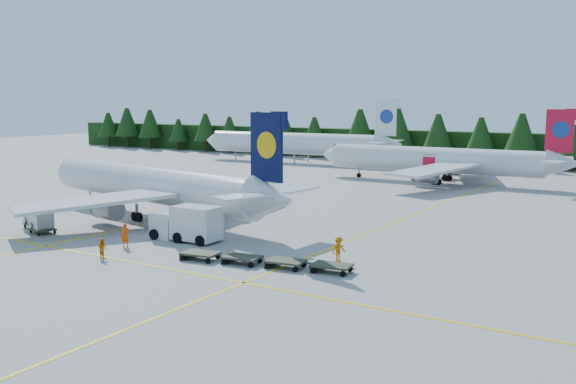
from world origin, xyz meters
The scene contains 15 objects.
ground centered at (0.00, 0.00, 0.00)m, with size 320.00×320.00×0.00m, color #A0A09A.
taxi_stripe_a centered at (-14.00, 20.00, 0.01)m, with size 0.25×120.00×0.01m, color yellow.
taxi_stripe_b centered at (6.00, 20.00, 0.01)m, with size 0.25×120.00×0.01m, color yellow.
taxi_stripe_cross centered at (0.00, -6.00, 0.01)m, with size 80.00×0.25×0.01m, color yellow.
treeline_hedge centered at (0.00, 82.00, 3.00)m, with size 220.00×4.00×6.00m, color black.
airliner_navy centered at (-17.25, 8.69, 3.26)m, with size 36.89×30.07×10.83m.
airliner_red centered at (-2.49, 51.09, 3.22)m, with size 36.79×30.28×10.70m.
airliner_far_left centered at (-36.35, 65.54, 3.77)m, with size 41.41×5.46×12.04m.
airstairs centered at (-10.45, 10.22, 0.73)m, with size 4.04×5.49×3.36m.
service_truck centered at (-5.83, 1.78, 1.50)m, with size 6.35×2.53×3.02m.
dolly_train centered at (4.62, -1.70, 0.51)m, with size 12.87×4.20×0.16m.
uld_pair centered at (-19.91, -2.25, 1.18)m, with size 5.31×3.57×1.75m.
crew_a centered at (-8.29, -2.75, 0.96)m, with size 0.70×0.46×1.92m, color #F54405.
crew_b centered at (-6.87, -6.37, 0.78)m, with size 0.76×0.59×1.56m, color orange.
crew_c centered at (8.59, 2.26, 0.95)m, with size 0.78×0.53×1.89m, color #DC6804.
Camera 1 is at (30.17, -38.58, 11.73)m, focal length 40.00 mm.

